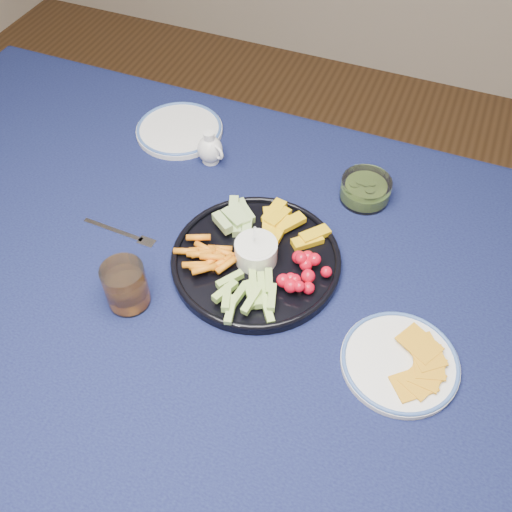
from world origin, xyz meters
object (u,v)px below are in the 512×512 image
at_px(creamer_pitcher, 210,149).
at_px(cheese_plate, 400,361).
at_px(pickle_bowl, 365,190).
at_px(side_plate_extra, 179,129).
at_px(dining_table, 198,303).
at_px(crudite_platter, 255,257).
at_px(juice_tumbler, 126,288).

bearing_deg(creamer_pitcher, cheese_plate, -34.30).
relative_size(pickle_bowl, cheese_plate, 0.53).
bearing_deg(side_plate_extra, dining_table, -59.39).
bearing_deg(crudite_platter, creamer_pitcher, 130.78).
distance_m(creamer_pitcher, cheese_plate, 0.61).
height_order(dining_table, juice_tumbler, juice_tumbler).
bearing_deg(dining_table, juice_tumbler, -131.44).
height_order(crudite_platter, creamer_pitcher, crudite_platter).
distance_m(pickle_bowl, juice_tumbler, 0.53).
relative_size(cheese_plate, juice_tumbler, 2.17).
bearing_deg(cheese_plate, dining_table, 174.52).
bearing_deg(juice_tumbler, pickle_bowl, 52.21).
bearing_deg(side_plate_extra, pickle_bowl, -6.06).
relative_size(creamer_pitcher, side_plate_extra, 0.38).
relative_size(pickle_bowl, juice_tumbler, 1.15).
xyz_separation_m(crudite_platter, cheese_plate, (0.30, -0.11, -0.01)).
bearing_deg(cheese_plate, side_plate_extra, 146.49).
height_order(creamer_pitcher, side_plate_extra, creamer_pitcher).
relative_size(crudite_platter, juice_tumbler, 3.57).
bearing_deg(creamer_pitcher, dining_table, -70.59).
relative_size(dining_table, crudite_platter, 5.18).
distance_m(dining_table, cheese_plate, 0.41).
bearing_deg(cheese_plate, crudite_platter, 159.96).
bearing_deg(juice_tumbler, side_plate_extra, 106.33).
relative_size(crudite_platter, cheese_plate, 1.64).
distance_m(dining_table, crudite_platter, 0.16).
xyz_separation_m(crudite_platter, side_plate_extra, (-0.31, 0.30, -0.01)).
bearing_deg(dining_table, side_plate_extra, 120.61).
distance_m(juice_tumbler, side_plate_extra, 0.48).
bearing_deg(creamer_pitcher, crudite_platter, -49.22).
relative_size(crudite_platter, creamer_pitcher, 4.16).
relative_size(creamer_pitcher, pickle_bowl, 0.74).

